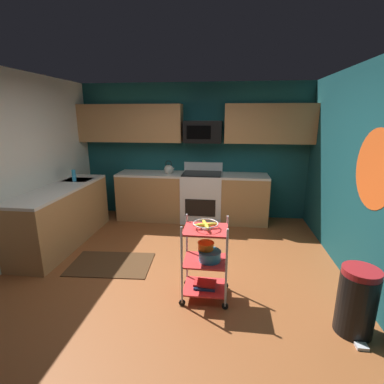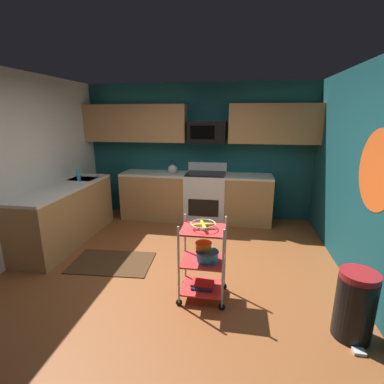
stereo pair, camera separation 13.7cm
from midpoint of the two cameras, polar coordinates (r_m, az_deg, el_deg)
The scene contains 18 objects.
floor at distance 3.85m, azimuth -3.18°, elevation -16.58°, with size 4.40×4.80×0.04m, color brown.
wall_back at distance 5.71m, azimuth 1.93°, elevation 8.04°, with size 4.52×0.06×2.60m, color #14474C.
wall_left at distance 4.41m, azimuth -33.10°, elevation 3.52°, with size 0.06×4.80×2.60m, color silver.
wall_right at distance 3.59m, azimuth 33.73°, elevation 1.33°, with size 0.06×4.80×2.60m, color #14474C.
wall_flower_decal at distance 3.51m, azimuth 33.91°, elevation 3.55°, with size 0.86×0.86×0.00m, color #E5591E.
counter_run at distance 5.22m, azimuth -8.16°, elevation -2.20°, with size 3.64×2.64×0.92m.
oven_range at distance 5.54m, azimuth 3.41°, elevation -0.90°, with size 0.76×0.65×1.10m.
upper_cabinets at distance 5.49m, azimuth 1.24°, elevation 13.51°, with size 4.40×0.33×0.70m.
microwave at distance 5.44m, azimuth 3.73°, elevation 11.89°, with size 0.70×0.39×0.40m.
rolling_cart at distance 3.23m, azimuth 3.43°, elevation -13.57°, with size 0.53×0.41×0.91m.
fruit_bowl at distance 3.05m, azimuth 3.55°, elevation -6.55°, with size 0.27×0.27×0.07m.
mixing_bowl_large at distance 3.19m, azimuth 4.32°, elevation -12.56°, with size 0.25×0.25×0.11m.
mixing_bowl_small at distance 3.18m, azimuth 3.58°, elevation -10.66°, with size 0.18×0.18×0.08m.
book_stack at distance 3.38m, azimuth 3.34°, elevation -17.98°, with size 0.26×0.19×0.06m.
kettle at distance 5.51m, azimuth -3.17°, elevation 4.58°, with size 0.21×0.18×0.26m.
dish_soap_bottle at distance 5.21m, azimuth -21.03°, elevation 3.24°, with size 0.06×0.06×0.20m, color #2D8CBF.
trash_can at distance 3.19m, azimuth 30.90°, elevation -18.84°, with size 0.34×0.42×0.66m.
floor_rug at distance 4.24m, azimuth -14.74°, elevation -13.45°, with size 1.10×0.70×0.01m, color #472D19.
Camera 2 is at (0.80, -3.18, 1.99)m, focal length 26.72 mm.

